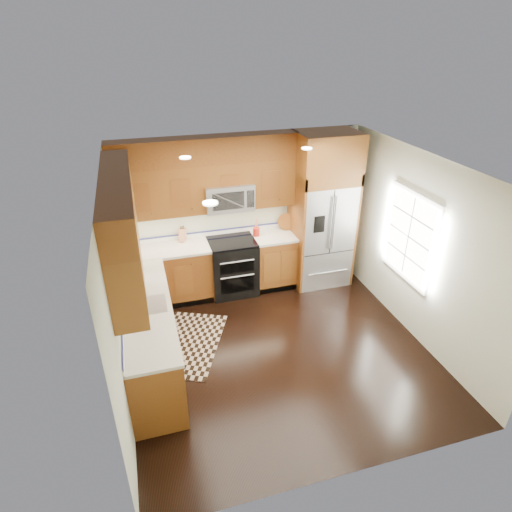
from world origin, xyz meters
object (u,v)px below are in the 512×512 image
object	(u,v)px
range	(233,267)
knife_block	(183,235)
rug	(188,343)
utensil_crock	(256,230)
refrigerator	(323,211)

from	to	relation	value
range	knife_block	xyz separation A→B (m)	(-0.75, 0.25, 0.58)
rug	utensil_crock	distance (m)	2.16
refrigerator	rug	bearing A→B (deg)	-155.32
range	utensil_crock	bearing A→B (deg)	11.78
range	utensil_crock	world-z (taller)	utensil_crock
rug	refrigerator	bearing A→B (deg)	48.77
refrigerator	knife_block	world-z (taller)	refrigerator
range	knife_block	bearing A→B (deg)	161.63
rug	range	bearing A→B (deg)	75.42
refrigerator	knife_block	xyz separation A→B (m)	(-2.30, 0.29, -0.26)
range	rug	size ratio (longest dim) A/B	0.66
rug	knife_block	distance (m)	1.78
rug	utensil_crock	world-z (taller)	utensil_crock
knife_block	utensil_crock	xyz separation A→B (m)	(1.19, -0.16, 0.00)
rug	knife_block	xyz separation A→B (m)	(0.20, 1.44, 1.04)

